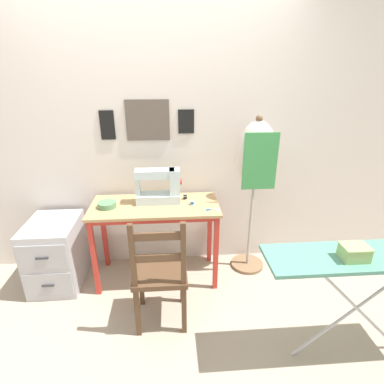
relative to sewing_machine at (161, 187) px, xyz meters
name	(u,v)px	position (x,y,z in m)	size (l,w,h in m)	color
ground_plane	(158,293)	(-0.06, -0.30, -0.90)	(14.00, 14.00, 0.00)	tan
wall_back	(153,138)	(-0.06, 0.27, 0.38)	(10.00, 0.07, 2.55)	silver
sewing_table	(155,216)	(-0.06, -0.06, -0.24)	(1.12, 0.51, 0.75)	tan
sewing_machine	(161,187)	(0.00, 0.00, 0.00)	(0.40, 0.16, 0.33)	silver
fabric_bowl	(107,205)	(-0.46, -0.08, -0.12)	(0.15, 0.15, 0.05)	#56895B
scissors	(211,210)	(0.42, -0.19, -0.14)	(0.12, 0.05, 0.01)	silver
thread_spool_near_machine	(185,197)	(0.22, 0.05, -0.12)	(0.04, 0.04, 0.04)	black
thread_spool_mid_table	(192,203)	(0.27, -0.07, -0.12)	(0.04, 0.04, 0.04)	#2875C1
wooden_chair	(160,274)	(-0.01, -0.61, -0.45)	(0.40, 0.38, 0.94)	#513823
filing_cabinet	(56,253)	(-0.96, -0.07, -0.59)	(0.42, 0.55, 0.62)	#B7B7BC
dress_form	(256,162)	(0.84, 0.04, 0.20)	(0.34, 0.32, 1.50)	#846647
ironing_board	(369,260)	(1.29, -1.00, -0.13)	(1.29, 0.32, 0.82)	#518E7A
storage_box	(354,252)	(1.15, -1.03, -0.04)	(0.16, 0.12, 0.09)	#8EB266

